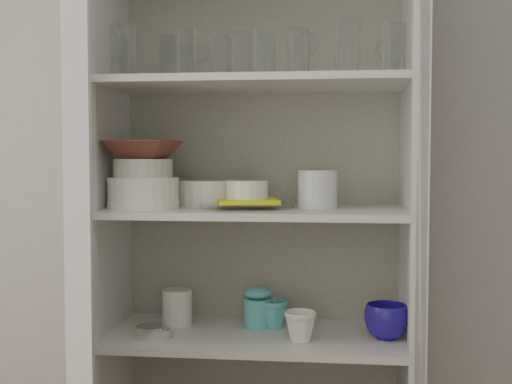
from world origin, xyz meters
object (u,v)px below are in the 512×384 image
Objects in this scene: pantry_cabinet at (258,303)px; goblet_1 at (200,62)px; glass_platter at (247,206)px; measuring_cups at (151,332)px; goblet_3 at (385,60)px; grey_bowl_stack at (318,189)px; white_canister at (177,307)px; cream_bowl at (143,168)px; mug_teal at (274,314)px; goblet_0 at (173,60)px; plate_stack_back at (209,193)px; yellow_trivet at (247,201)px; plate_stack_front at (143,193)px; mug_blue at (386,321)px; white_ramekin at (247,190)px; teal_jar at (258,310)px; mug_white at (300,326)px; goblet_2 at (307,55)px; terracotta_bowl at (143,150)px.

pantry_cabinet reaches higher than goblet_1.
measuring_cups is (-0.29, -0.08, -0.39)m from glass_platter.
goblet_3 is at bearing 16.38° from measuring_cups.
goblet_3 is 1.15m from measuring_cups.
grey_bowl_stack reaches higher than white_canister.
cream_bowl is 1.90× the size of mug_teal.
pantry_cabinet is 11.94× the size of goblet_0.
plate_stack_back is 1.23× the size of yellow_trivet.
plate_stack_front reaches higher than mug_blue.
plate_stack_front is at bearing -172.55° from grey_bowl_stack.
mug_teal is at bearing 44.93° from yellow_trivet.
pantry_cabinet is at bearing 20.02° from plate_stack_front.
goblet_0 is at bearing 151.43° from white_ramekin.
goblet_1 is 0.85m from teal_jar.
teal_jar is at bearing 154.90° from mug_white.
goblet_3 is at bearing 6.21° from goblet_2.
mug_blue reaches higher than measuring_cups.
glass_platter is (-0.18, -0.11, -0.48)m from goblet_2.
pantry_cabinet is at bearing 164.07° from grey_bowl_stack.
yellow_trivet is 1.36× the size of mug_blue.
terracotta_bowl is at bearing -122.92° from white_canister.
yellow_trivet is 1.97× the size of measuring_cups.
goblet_0 reaches higher than goblet_1.
goblet_0 is 0.66m from grey_bowl_stack.
teal_jar is (-0.20, 0.05, -0.40)m from grey_bowl_stack.
glass_platter is at bearing -17.98° from white_canister.
goblet_2 reaches higher than mug_teal.
white_ramekin reaches higher than glass_platter.
glass_platter is at bearing 7.00° from plate_stack_front.
terracotta_bowl is 0.93m from mug_blue.
goblet_0 reaches higher than plate_stack_back.
goblet_0 is 0.96× the size of goblet_2.
cream_bowl is 0.69m from mug_white.
white_canister is at bearing -160.25° from plate_stack_back.
goblet_1 is at bearing 171.54° from mug_white.
plate_stack_back is at bearing 41.07° from cream_bowl.
goblet_3 is at bearing 17.19° from white_ramekin.
terracotta_bowl is 1.97× the size of white_canister.
plate_stack_front is 0.97× the size of plate_stack_back.
goblet_1 is 0.58m from grey_bowl_stack.
goblet_3 is at bearing 12.94° from plate_stack_front.
terracotta_bowl is 0.37m from glass_platter.
terracotta_bowl is at bearing -138.93° from plate_stack_back.
goblet_3 is at bearing 1.79° from plate_stack_back.
glass_platter is (0.32, 0.04, -0.12)m from cream_bowl.
goblet_1 is at bearing -178.81° from goblet_3.
cream_bowl is 0.49m from white_canister.
plate_stack_front is 0.41m from white_canister.
yellow_trivet is 1.87× the size of mug_white.
mug_blue is (0.44, -0.01, -0.35)m from glass_platter.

